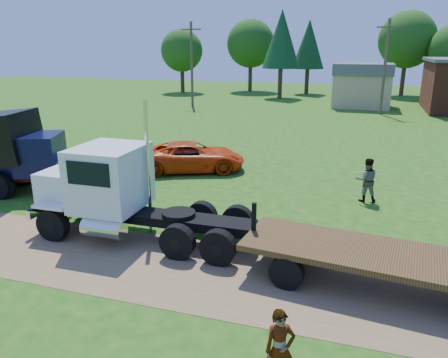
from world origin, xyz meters
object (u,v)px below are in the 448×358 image
(white_semi_tractor, at_px, (113,191))
(flatbed_trailer, at_px, (384,262))
(spectator_a, at_px, (280,349))
(navy_truck, at_px, (54,162))
(orange_pickup, at_px, (192,157))

(white_semi_tractor, bearing_deg, flatbed_trailer, -7.05)
(white_semi_tractor, xyz_separation_m, spectator_a, (7.02, -5.47, -0.80))
(white_semi_tractor, height_order, spectator_a, white_semi_tractor)
(navy_truck, xyz_separation_m, flatbed_trailer, (14.36, -4.53, -0.52))
(flatbed_trailer, bearing_deg, navy_truck, 168.89)
(orange_pickup, bearing_deg, flatbed_trailer, -158.91)
(orange_pickup, bearing_deg, spectator_a, -175.49)
(navy_truck, xyz_separation_m, orange_pickup, (4.80, 5.19, -0.60))
(white_semi_tractor, distance_m, flatbed_trailer, 9.18)
(navy_truck, relative_size, spectator_a, 3.76)
(white_semi_tractor, xyz_separation_m, orange_pickup, (-0.48, 8.67, -0.86))
(white_semi_tractor, bearing_deg, spectator_a, -38.36)
(navy_truck, distance_m, flatbed_trailer, 15.07)
(spectator_a, bearing_deg, navy_truck, 117.66)
(white_semi_tractor, distance_m, orange_pickup, 8.72)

